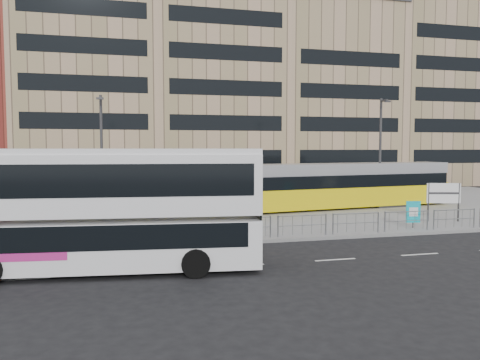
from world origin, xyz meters
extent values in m
plane|color=black|center=(0.00, 0.00, 0.00)|extent=(120.00, 120.00, 0.00)
cube|color=gray|center=(0.00, 12.00, 0.07)|extent=(64.00, 24.00, 0.15)
cube|color=gray|center=(0.00, 0.05, 0.07)|extent=(64.00, 0.25, 0.17)
cube|color=tan|center=(-10.00, 34.00, 11.00)|extent=(14.00, 16.00, 22.00)
cube|color=tan|center=(4.00, 34.00, 12.00)|extent=(14.00, 16.00, 24.00)
cube|color=tan|center=(18.00, 34.00, 10.50)|extent=(14.00, 16.00, 21.00)
cube|color=#38383D|center=(18.00, 34.00, 21.60)|extent=(14.40, 16.40, 1.20)
cube|color=tan|center=(32.00, 34.00, 11.50)|extent=(14.00, 16.00, 23.00)
cube|color=#38383D|center=(32.00, 34.00, 23.60)|extent=(14.40, 16.40, 1.20)
cylinder|color=gray|center=(2.00, 0.50, 1.20)|extent=(32.00, 0.05, 0.05)
cylinder|color=gray|center=(2.00, 0.50, 0.70)|extent=(32.00, 0.04, 0.04)
cube|color=white|center=(1.00, -4.00, 0.01)|extent=(62.00, 0.12, 0.01)
cube|color=white|center=(-7.22, -3.60, 1.10)|extent=(11.76, 3.94, 1.78)
cube|color=white|center=(-7.22, -3.60, 3.30)|extent=(11.76, 3.94, 2.20)
cube|color=white|center=(-7.22, -3.60, 4.46)|extent=(11.75, 3.84, 0.31)
cube|color=black|center=(-6.69, -3.66, 1.52)|extent=(9.68, 3.75, 0.89)
cube|color=black|center=(-7.22, -3.60, 3.51)|extent=(11.14, 3.91, 1.15)
cube|color=#C02682|center=(-9.82, -3.31, 1.05)|extent=(3.43, 3.04, 0.52)
cylinder|color=black|center=(-4.03, -5.31, 0.52)|extent=(1.08, 0.43, 1.05)
cylinder|color=black|center=(-3.73, -2.65, 0.52)|extent=(1.08, 0.43, 1.05)
cylinder|color=black|center=(-10.71, -1.87, 0.52)|extent=(1.08, 0.43, 1.05)
cube|color=yellow|center=(4.21, 9.59, 1.11)|extent=(28.30, 6.30, 1.61)
cube|color=black|center=(4.21, 9.59, 2.21)|extent=(27.91, 6.29, 0.91)
cube|color=#B4B3B9|center=(4.21, 9.59, 3.07)|extent=(28.28, 6.09, 0.81)
cube|color=yellow|center=(17.59, 11.34, 1.76)|extent=(1.49, 2.41, 2.62)
cube|color=yellow|center=(-9.17, 7.84, 1.76)|extent=(1.49, 2.41, 2.62)
cylinder|color=#2D2D30|center=(4.21, 9.59, 1.86)|extent=(2.69, 2.69, 3.02)
cube|color=#2D2D30|center=(13.20, 10.77, 0.40)|extent=(3.32, 2.91, 0.50)
cube|color=#2D2D30|center=(-4.78, 8.41, 0.40)|extent=(3.32, 2.91, 0.50)
cylinder|color=#2D2D30|center=(11.51, 3.09, 1.32)|extent=(0.10, 0.10, 2.34)
cylinder|color=#2D2D30|center=(13.28, 2.62, 1.32)|extent=(0.10, 0.10, 2.34)
cube|color=white|center=(12.39, 2.86, 1.88)|extent=(1.99, 0.61, 1.22)
cylinder|color=#2D2D30|center=(9.23, 1.26, 0.55)|extent=(0.06, 0.06, 0.81)
cube|color=#0DB0C6|center=(9.23, 1.26, 1.06)|extent=(0.80, 0.23, 1.21)
cube|color=white|center=(9.23, 1.23, 1.06)|extent=(0.49, 0.12, 0.50)
imported|color=black|center=(-7.20, 5.47, 1.08)|extent=(0.64, 0.79, 1.87)
cylinder|color=#2D2D30|center=(-7.36, 0.50, 1.65)|extent=(0.12, 0.12, 3.00)
imported|color=#2D2D30|center=(-7.36, 0.50, 2.75)|extent=(0.18, 0.21, 1.00)
cylinder|color=#2D2D30|center=(-7.86, 9.96, 4.09)|extent=(0.18, 0.18, 7.87)
cylinder|color=#2D2D30|center=(-7.86, 9.56, 7.82)|extent=(0.14, 0.90, 0.14)
cube|color=#2D2D30|center=(-7.86, 9.11, 7.72)|extent=(0.45, 0.20, 0.12)
cylinder|color=#2D2D30|center=(12.21, 9.92, 4.23)|extent=(0.18, 0.18, 8.15)
cylinder|color=#2D2D30|center=(12.21, 9.52, 8.10)|extent=(0.14, 0.90, 0.14)
cube|color=#2D2D30|center=(12.21, 9.07, 8.00)|extent=(0.45, 0.20, 0.12)
camera|label=1|loc=(-6.45, -21.62, 4.66)|focal=35.00mm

